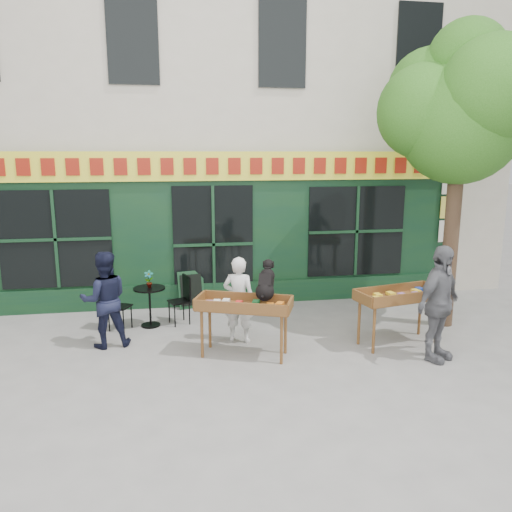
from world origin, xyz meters
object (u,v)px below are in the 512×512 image
Objects in this scene: man_left at (105,300)px; book_cart_right at (399,298)px; woman at (239,300)px; bistro_table at (150,299)px; book_cart_center at (244,307)px; dog at (266,279)px; man_right at (439,304)px.

book_cart_right is at bearing 161.02° from man_left.
woman is 2.77m from book_cart_right.
book_cart_center is at bearing -47.15° from bistro_table.
book_cart_center is at bearing 111.03° from woman.
woman reaches higher than bistro_table.
dog is 0.94m from woman.
dog is 0.38× the size of book_cart_right.
man_left is (-2.28, 0.80, 0.01)m from book_cart_center.
dog is 0.36× the size of man_left.
man_right is at bearing 153.70° from man_left.
man_left reaches higher than book_cart_center.
book_cart_center is 2.33m from bistro_table.
man_left is (-4.99, 0.72, 0.01)m from book_cart_right.
man_left is (-2.63, 0.85, -0.46)m from dog.
dog is at bearing 151.32° from man_left.
bistro_table is at bearing 158.79° from dog.
dog is at bearing 134.60° from man_right.
woman is at bearing 155.84° from book_cart_right.
dog reaches higher than book_cart_right.
book_cart_center is 3.09m from man_right.
book_cart_center reaches higher than bistro_table.
bistro_table is at bearing -12.61° from woman.
man_right reaches higher than man_left.
book_cart_right is (2.71, -0.57, 0.06)m from woman.
dog is 0.32× the size of man_right.
man_left is (-0.70, -0.90, 0.29)m from bistro_table.
bistro_table is (-4.29, 1.62, -0.28)m from book_cart_right.
dog is at bearing 170.86° from book_cart_right.
book_cart_center is 0.98× the size of man_left.
book_cart_right is (2.36, 0.13, -0.47)m from dog.
book_cart_right is 5.04m from man_left.
dog is 2.80m from man_left.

